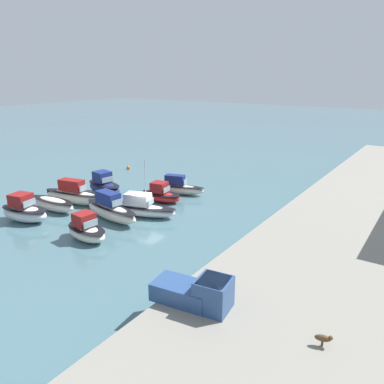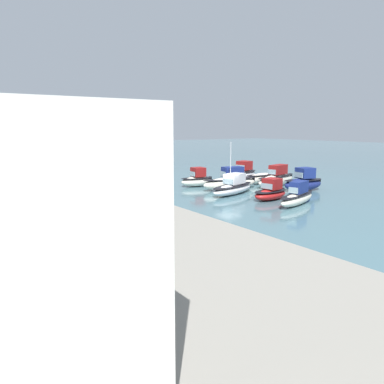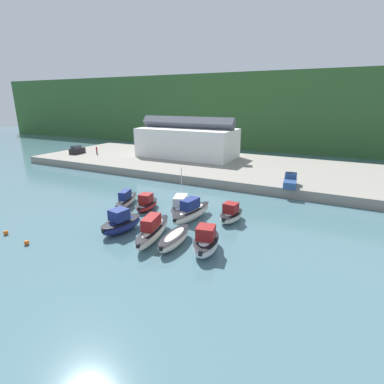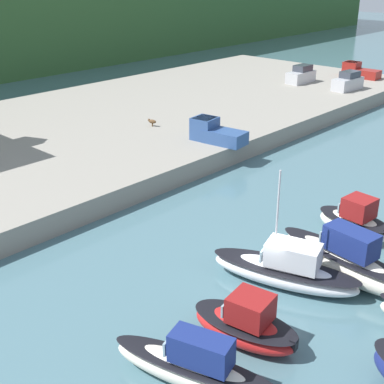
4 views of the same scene
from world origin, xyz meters
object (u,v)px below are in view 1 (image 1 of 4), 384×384
Objects in this scene: moored_boat_1 at (161,195)px; moored_boat_2 at (141,208)px; pickup_truck_1 at (198,292)px; mooring_buoy_0 at (105,173)px; moored_boat_6 at (75,195)px; moored_boat_4 at (86,230)px; mooring_buoy_1 at (128,167)px; moored_boat_5 at (104,186)px; moored_boat_7 at (53,204)px; moored_boat_0 at (177,187)px; moored_boat_3 at (111,210)px; dog_on_quay at (324,338)px; moored_boat_8 at (24,211)px.

moored_boat_1 is 0.65× the size of moored_boat_2.
mooring_buoy_0 is at bearing -132.47° from pickup_truck_1.
moored_boat_2 reaches higher than moored_boat_6.
moored_boat_1 is 1.08× the size of moored_boat_4.
moored_boat_1 reaches higher than mooring_buoy_1.
moored_boat_7 is (7.48, -0.15, -0.31)m from moored_boat_5.
moored_boat_0 is 15.02m from moored_boat_7.
mooring_buoy_0 is at bearing -124.21° from moored_boat_5.
pickup_truck_1 reaches higher than moored_boat_7.
moored_boat_3 is (7.61, -0.58, 0.25)m from moored_boat_1.
moored_boat_3 reaches higher than moored_boat_4.
moored_boat_4 is 9.74m from moored_boat_7.
moored_boat_3 reaches higher than moored_boat_5.
moored_boat_0 is at bearing -146.10° from dog_on_quay.
moored_boat_2 is at bearing -174.57° from moored_boat_4.
dog_on_quay is at bearing 60.20° from moored_boat_6.
moored_boat_4 is at bearing 28.53° from moored_boat_3.
pickup_truck_1 is at bearing 67.01° from moored_boat_5.
moored_boat_1 reaches higher than dog_on_quay.
moored_boat_1 is 0.88× the size of moored_boat_5.
moored_boat_0 is at bearing 130.84° from moored_boat_6.
moored_boat_3 is (11.17, -0.37, 0.22)m from moored_boat_0.
mooring_buoy_0 is (-17.67, -16.52, -0.67)m from moored_boat_4.
moored_boat_2 is 1.27× the size of moored_boat_7.
moored_boat_5 is 13.52m from mooring_buoy_1.
moored_boat_5 is at bearing 168.61° from moored_boat_8.
moored_boat_2 is 1.38× the size of moored_boat_8.
moored_boat_1 is at bearing 137.35° from moored_boat_8.
pickup_truck_1 is 41.45m from mooring_buoy_1.
moored_boat_5 reaches higher than mooring_buoy_0.
dog_on_quay is (11.70, 22.56, 1.15)m from moored_boat_2.
pickup_truck_1 is (9.59, 17.27, 1.31)m from moored_boat_3.
mooring_buoy_0 is at bearing -123.42° from moored_boat_3.
mooring_buoy_1 is (-22.74, -7.00, -0.83)m from moored_boat_8.
moored_boat_5 is at bearing 30.70° from mooring_buoy_1.
dog_on_quay is (-0.53, 7.11, -0.36)m from pickup_truck_1.
moored_boat_0 is 0.84× the size of moored_boat_6.
moored_boat_5 reaches higher than moored_boat_4.
moored_boat_3 is 7.57m from moored_boat_7.
moored_boat_3 is 1.36× the size of moored_boat_8.
moored_boat_3 reaches higher than moored_boat_0.
mooring_buoy_1 is at bearing -174.85° from moored_boat_8.
moored_boat_5 is at bearing -70.99° from moored_boat_0.
moored_boat_5 reaches higher than moored_boat_6.
moored_boat_8 is 23.81m from mooring_buoy_1.
moored_boat_5 is at bearing 168.14° from moored_boat_6.
moored_boat_1 is 9.75× the size of mooring_buoy_0.
moored_boat_5 is at bearing -126.32° from moored_boat_2.
mooring_buoy_0 is (-5.21, -15.26, -0.59)m from moored_boat_1.
moored_boat_0 is at bearing -174.16° from moored_boat_3.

